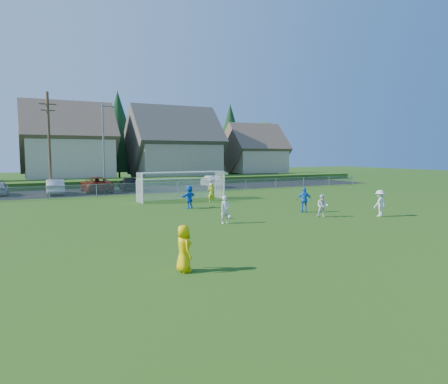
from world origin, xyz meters
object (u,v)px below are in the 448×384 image
(car_f, at_px, (211,181))
(soccer_ball, at_px, (229,217))
(player_blue_a, at_px, (304,200))
(soccer_goal, at_px, (181,181))
(car_b, at_px, (55,187))
(referee, at_px, (184,248))
(car_c, at_px, (96,185))
(goalkeeper, at_px, (211,193))
(player_white_a, at_px, (225,210))
(player_white_b, at_px, (322,206))
(player_blue_b, at_px, (189,197))
(player_white_c, at_px, (380,203))
(car_d, at_px, (129,184))

(car_f, bearing_deg, soccer_ball, 74.92)
(player_blue_a, xyz_separation_m, soccer_goal, (-4.87, 10.56, 0.77))
(car_b, distance_m, car_f, 17.30)
(referee, bearing_deg, car_c, -6.68)
(soccer_ball, height_order, goalkeeper, goalkeeper)
(player_white_a, relative_size, car_b, 0.36)
(player_white_b, height_order, car_f, player_white_b)
(player_white_b, distance_m, car_c, 25.53)
(soccer_ball, xyz_separation_m, player_blue_b, (-0.41, 5.48, 0.73))
(player_blue_a, bearing_deg, car_f, -56.15)
(car_f, height_order, soccer_goal, soccer_goal)
(player_white_c, height_order, soccer_goal, soccer_goal)
(soccer_ball, distance_m, car_f, 23.26)
(player_white_c, bearing_deg, car_f, -98.86)
(player_blue_b, relative_size, soccer_goal, 0.23)
(car_b, bearing_deg, player_blue_a, 126.17)
(goalkeeper, distance_m, soccer_goal, 3.17)
(player_white_b, xyz_separation_m, car_b, (-13.77, 22.93, 0.02))
(car_b, distance_m, car_d, 7.71)
(car_b, bearing_deg, car_d, -169.33)
(car_d, bearing_deg, player_blue_a, 112.67)
(player_white_a, relative_size, soccer_goal, 0.22)
(soccer_ball, xyz_separation_m, referee, (-6.62, -9.08, 0.69))
(goalkeeper, height_order, car_f, goalkeeper)
(player_white_c, distance_m, car_f, 25.05)
(player_white_a, xyz_separation_m, car_b, (-7.26, 22.15, -0.06))
(car_b, distance_m, soccer_goal, 13.78)
(player_white_b, relative_size, goalkeeper, 0.92)
(soccer_ball, height_order, player_white_b, player_white_b)
(referee, distance_m, car_f, 34.28)
(player_blue_b, distance_m, car_f, 18.52)
(referee, height_order, goalkeeper, referee)
(car_f, xyz_separation_m, soccer_goal, (-8.09, -10.92, 0.93))
(player_blue_b, relative_size, goalkeeper, 1.08)
(player_blue_a, height_order, goalkeeper, player_blue_a)
(player_white_c, xyz_separation_m, car_d, (-9.63, 25.51, -0.16))
(player_blue_a, relative_size, soccer_goal, 0.23)
(referee, distance_m, player_blue_a, 15.34)
(referee, xyz_separation_m, car_d, (5.95, 30.97, -0.12))
(referee, distance_m, player_blue_b, 15.83)
(referee, xyz_separation_m, car_c, (2.36, 30.49, -0.01))
(soccer_ball, distance_m, car_d, 21.92)
(referee, bearing_deg, car_f, -29.37)
(player_white_c, xyz_separation_m, soccer_goal, (-8.06, 14.13, 0.78))
(player_white_a, relative_size, goalkeeper, 1.03)
(player_white_b, bearing_deg, car_d, 147.59)
(player_white_a, relative_size, car_c, 0.28)
(referee, distance_m, car_c, 30.58)
(player_white_b, distance_m, car_f, 23.88)
(player_white_a, height_order, car_f, player_white_a)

